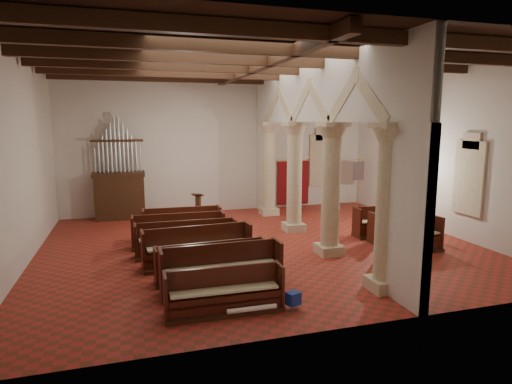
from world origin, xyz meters
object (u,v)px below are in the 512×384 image
Objects in this scene: processional_banner at (358,192)px; nave_pew_0 at (225,298)px; pipe_organ at (119,187)px; lectern at (198,207)px; aisle_pew_0 at (412,241)px.

processional_banner reaches higher than nave_pew_0.
processional_banner is (10.69, -1.05, -0.57)m from pipe_organ.
lectern is 0.45× the size of processional_banner.
nave_pew_0 is at bearing -77.32° from pipe_organ.
aisle_pew_0 is (6.62, 2.55, 0.05)m from nave_pew_0.
processional_banner is (7.50, -0.25, 0.35)m from lectern.
pipe_organ is 1.71× the size of nave_pew_0.
pipe_organ is at bearing 172.66° from processional_banner.
lectern is at bearing 126.39° from aisle_pew_0.
lectern is 8.85m from aisle_pew_0.
pipe_organ is at bearing -169.19° from lectern.
aisle_pew_0 is (8.90, -7.57, -1.00)m from pipe_organ.
lectern is at bearing 176.39° from processional_banner.
nave_pew_0 is (-8.41, -9.07, -0.48)m from processional_banner.
pipe_organ reaches higher than lectern.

